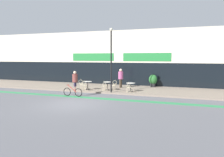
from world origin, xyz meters
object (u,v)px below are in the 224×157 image
Objects in this scene: bistro_table_1 at (107,84)px; cafe_chair_0_side at (82,84)px; bistro_table_2 at (131,85)px; cafe_chair_1_side at (114,85)px; planter_pot at (153,80)px; bistro_table_0 at (88,84)px; cafe_chair_0_near at (85,85)px; cyclist_0 at (74,82)px; cafe_chair_1_near at (105,85)px; cafe_chair_2_near at (129,87)px; lamp_post at (111,56)px; pedestrian_near_end at (121,76)px.

cafe_chair_0_side reaches higher than bistro_table_1.
bistro_table_2 is 4.66m from cafe_chair_0_side.
bistro_table_2 is at bearing 175.85° from cafe_chair_1_side.
bistro_table_2 is 0.63× the size of planter_pot.
cafe_chair_1_side is at bearing 9.25° from bistro_table_0.
cafe_chair_0_near is 0.45× the size of cyclist_0.
cafe_chair_1_near and cafe_chair_1_side have the same top height.
bistro_table_0 is at bearing 90.46° from cafe_chair_2_near.
planter_pot is at bearing -12.42° from cafe_chair_2_near.
cafe_chair_0_near and cafe_chair_2_near have the same top height.
pedestrian_near_end is at bearing 91.49° from lamp_post.
cafe_chair_2_near is (1.60, -0.77, 0.00)m from cafe_chair_1_side.
cafe_chair_0_near is 1.00× the size of cafe_chair_0_side.
planter_pot is 5.91m from lamp_post.
cafe_chair_0_side is 0.17× the size of lamp_post.
lamp_post reaches higher than pedestrian_near_end.
bistro_table_2 is at bearing 34.26° from lamp_post.
cafe_chair_1_side is at bearing 4.83° from cafe_chair_0_side.
cafe_chair_0_near and cafe_chair_1_side have the same top height.
cyclist_0 is at bearing -76.09° from cafe_chair_0_side.
planter_pot is (1.38, 3.59, 0.13)m from bistro_table_2.
cafe_chair_2_near is at bearing -5.41° from bistro_table_0.
cyclist_0 is at bearing -140.45° from bistro_table_2.
bistro_table_2 is at bearing -76.41° from cafe_chair_1_near.
cafe_chair_2_near is at bearing -146.19° from cyclist_0.
cafe_chair_1_near is at bearing 146.49° from lamp_post.
cafe_chair_1_side is 4.56m from planter_pot.
bistro_table_1 is at bearing 12.44° from bistro_table_0.
cyclist_0 is at bearing -137.52° from lamp_post.
pedestrian_near_end is (0.70, 1.85, 0.57)m from bistro_table_1.
lamp_post is 3.79m from cyclist_0.
cafe_chair_1_near is (2.42, -0.23, 0.00)m from cafe_chair_0_side.
cafe_chair_1_near reaches higher than bistro_table_1.
bistro_table_1 is at bearing -115.19° from cyclist_0.
cafe_chair_2_near is (2.22, -0.78, -0.02)m from bistro_table_1.
planter_pot reaches higher than cafe_chair_0_near.
cafe_chair_0_side and cafe_chair_1_side have the same top height.
bistro_table_1 is 2.45m from cafe_chair_0_side.
cafe_chair_2_near is 0.45× the size of cyclist_0.
lamp_post reaches higher than cafe_chair_0_near.
lamp_post reaches higher than cyclist_0.
bistro_table_0 is at bearing 4.01° from cafe_chair_0_near.
cafe_chair_0_near is 7.01m from planter_pot.
planter_pot reaches higher than bistro_table_1.
cafe_chair_1_near reaches higher than bistro_table_2.
lamp_post is at bearing -15.67° from cafe_chair_0_side.
cafe_chair_0_side is 3.05m from cyclist_0.
cafe_chair_0_near is 0.72× the size of planter_pot.
cafe_chair_0_side is at bearing 8.60° from cafe_chair_1_side.
planter_pot is 0.62× the size of cyclist_0.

